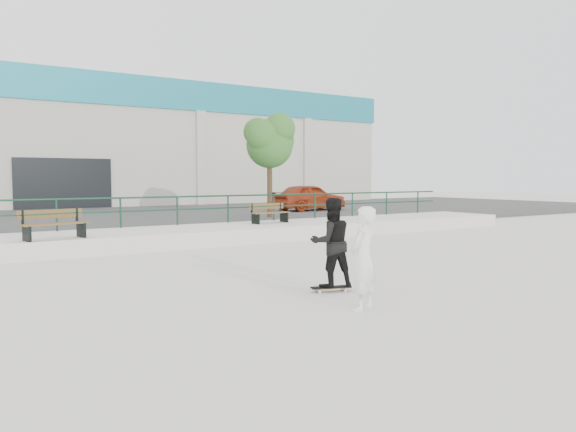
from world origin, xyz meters
TOP-DOWN VIEW (x-y plane):
  - ground at (0.00, 0.00)m, footprint 120.00×120.00m
  - ledge at (0.00, 9.50)m, footprint 30.00×3.00m
  - parking_strip at (0.00, 18.00)m, footprint 60.00×14.00m
  - railing at (-0.00, 10.80)m, footprint 28.00×0.06m
  - commercial_building at (-0.00, 31.99)m, footprint 44.20×16.33m
  - bench_left at (-3.54, 8.46)m, footprint 1.85×0.87m
  - bench_right at (4.18, 9.81)m, footprint 1.64×0.63m
  - tree at (5.78, 12.31)m, footprint 2.44×2.16m
  - red_car at (9.95, 15.29)m, footprint 4.03×1.78m
  - skateboard at (-0.06, 0.68)m, footprint 0.80×0.44m
  - standing_skater at (-0.06, 0.68)m, footprint 0.97×0.85m
  - seated_skater at (-0.57, -0.81)m, footprint 0.74×0.64m

SIDE VIEW (x-z plane):
  - ground at x=0.00m, z-range 0.00..0.00m
  - skateboard at x=-0.06m, z-range 0.03..0.12m
  - ledge at x=0.00m, z-range 0.00..0.50m
  - parking_strip at x=0.00m, z-range 0.00..0.50m
  - seated_skater at x=-0.57m, z-range 0.00..1.72m
  - bench_right at x=4.18m, z-range 0.50..1.23m
  - bench_left at x=-3.54m, z-range 0.50..1.32m
  - standing_skater at x=-0.06m, z-range 0.09..1.80m
  - red_car at x=9.95m, z-range 0.50..1.85m
  - railing at x=0.00m, z-range 0.73..1.76m
  - tree at x=5.78m, z-range 1.58..5.91m
  - commercial_building at x=0.00m, z-range 0.58..8.58m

